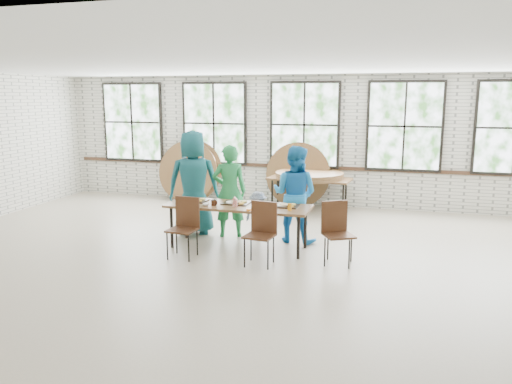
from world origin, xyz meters
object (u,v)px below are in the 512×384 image
chair_near_left (185,222)px  chair_near_right (262,228)px  dining_table (238,208)px  storage_table (309,180)px

chair_near_left → chair_near_right: bearing=4.8°
chair_near_left → chair_near_right: 1.26m
dining_table → chair_near_right: chair_near_right is taller
chair_near_left → storage_table: bearing=75.5°
dining_table → chair_near_left: 0.94m
chair_near_left → storage_table: (1.33, 3.74, 0.13)m
chair_near_right → storage_table: (0.07, 3.74, 0.13)m
dining_table → chair_near_right: 0.88m
chair_near_left → chair_near_right: size_ratio=1.00×
chair_near_right → storage_table: chair_near_right is taller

